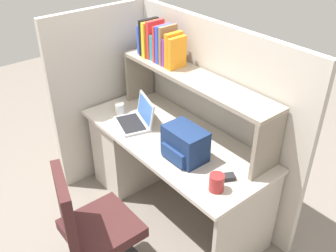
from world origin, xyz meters
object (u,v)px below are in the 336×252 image
object	(u,v)px
backpack	(185,144)
office_chair	(94,237)
laptop	(137,119)
computer_mouse	(227,177)
paper_cup	(119,109)
snack_canister	(217,183)

from	to	relation	value
backpack	office_chair	xyz separation A→B (m)	(-0.05, -0.73, -0.45)
laptop	computer_mouse	xyz separation A→B (m)	(0.92, 0.06, -0.03)
computer_mouse	paper_cup	xyz separation A→B (m)	(-1.16, -0.07, 0.03)
backpack	snack_canister	distance (m)	0.39
snack_canister	laptop	bearing A→B (deg)	175.92
backpack	snack_canister	bearing A→B (deg)	-10.17
computer_mouse	snack_canister	size ratio (longest dim) A/B	0.90
snack_canister	office_chair	bearing A→B (deg)	-123.20
laptop	backpack	world-z (taller)	backpack
laptop	paper_cup	bearing A→B (deg)	-176.37
laptop	office_chair	size ratio (longest dim) A/B	0.40
backpack	computer_mouse	distance (m)	0.37
computer_mouse	paper_cup	bearing A→B (deg)	-148.09
computer_mouse	snack_canister	xyz separation A→B (m)	(0.03, -0.13, 0.04)
backpack	office_chair	world-z (taller)	backpack
backpack	laptop	bearing A→B (deg)	-179.96
office_chair	paper_cup	bearing A→B (deg)	-26.96
laptop	backpack	bearing A→B (deg)	0.04
snack_canister	paper_cup	bearing A→B (deg)	177.42
computer_mouse	paper_cup	distance (m)	1.16
paper_cup	snack_canister	size ratio (longest dim) A/B	0.80
office_chair	laptop	bearing A→B (deg)	-37.95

